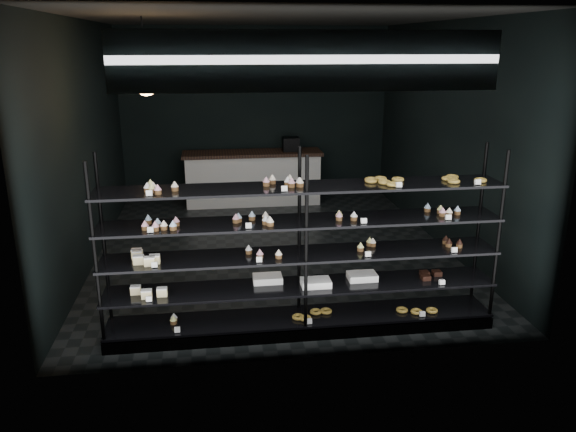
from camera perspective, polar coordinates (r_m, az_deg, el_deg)
The scene contains 5 objects.
room at distance 7.83m, azimuth -1.55°, elevation 7.67°, with size 5.01×6.01×3.20m.
display_shelf at distance 5.76m, azimuth 1.27°, elevation -5.98°, with size 4.00×0.50×1.91m.
signage at distance 4.83m, azimuth 2.24°, elevation 15.45°, with size 3.30×0.05×0.50m.
pendant_lamp at distance 6.80m, azimuth -14.23°, elevation 12.94°, with size 0.28×0.28×0.87m.
service_counter at distance 10.48m, azimuth -3.54°, elevation 3.97°, with size 2.55×0.65×1.23m.
Camera 1 is at (-0.83, -7.68, 2.90)m, focal length 35.00 mm.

